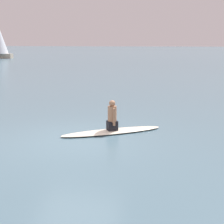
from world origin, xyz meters
TOP-DOWN VIEW (x-y plane):
  - ground_plane at (0.00, 0.00)m, footprint 400.00×400.00m
  - surfboard at (0.87, 0.94)m, footprint 3.09×2.28m
  - person_paddler at (0.87, 0.94)m, footprint 0.40×0.39m

SIDE VIEW (x-z plane):
  - ground_plane at x=0.00m, z-range 0.00..0.00m
  - surfboard at x=0.87m, z-range 0.00..0.09m
  - person_paddler at x=0.87m, z-range 0.04..1.00m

